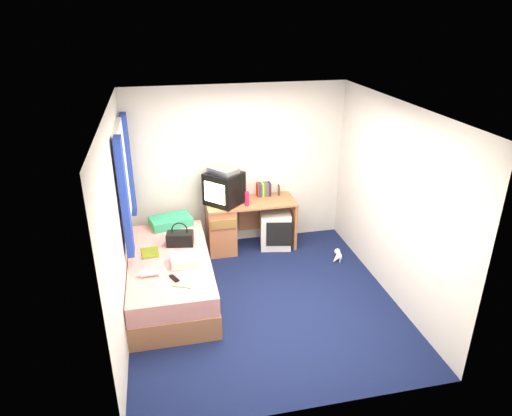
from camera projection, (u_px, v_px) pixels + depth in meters
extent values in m
plane|color=#0C1438|center=(263.00, 301.00, 5.68)|extent=(3.40, 3.40, 0.00)
plane|color=white|center=(265.00, 108.00, 4.70)|extent=(3.40, 3.40, 0.00)
plane|color=silver|center=(238.00, 167.00, 6.71)|extent=(3.20, 0.00, 3.20)
plane|color=silver|center=(312.00, 300.00, 3.67)|extent=(3.20, 0.00, 3.20)
plane|color=silver|center=(118.00, 227.00, 4.88)|extent=(0.00, 3.40, 3.40)
plane|color=silver|center=(393.00, 202.00, 5.50)|extent=(0.00, 3.40, 3.40)
cube|color=#B3734A|center=(171.00, 284.00, 5.75)|extent=(1.00, 2.00, 0.30)
cube|color=olive|center=(215.00, 297.00, 5.49)|extent=(0.02, 0.70, 0.18)
cube|color=white|center=(170.00, 266.00, 5.64)|extent=(0.98, 1.98, 0.24)
cube|color=teal|center=(171.00, 221.00, 6.40)|extent=(0.62, 0.48, 0.12)
cube|color=#B3734A|center=(251.00, 202.00, 6.67)|extent=(1.30, 0.55, 0.03)
cube|color=#B3734A|center=(221.00, 228.00, 6.74)|extent=(0.40, 0.52, 0.72)
cube|color=#B3734A|center=(291.00, 221.00, 6.95)|extent=(0.04, 0.52, 0.72)
cube|color=#B3734A|center=(263.00, 212.00, 7.06)|extent=(0.78, 0.03, 0.55)
cube|color=silver|center=(275.00, 229.00, 6.90)|extent=(0.52, 0.52, 0.56)
cube|color=black|center=(224.00, 188.00, 6.52)|extent=(0.63, 0.63, 0.46)
cube|color=#F6EB9B|center=(215.00, 193.00, 6.35)|extent=(0.26, 0.26, 0.29)
cube|color=#AEAEB0|center=(223.00, 170.00, 6.41)|extent=(0.46, 0.48, 0.07)
cube|color=maroon|center=(258.00, 190.00, 6.82)|extent=(0.03, 0.13, 0.20)
cube|color=navy|center=(260.00, 190.00, 6.82)|extent=(0.03, 0.13, 0.20)
cube|color=gold|center=(263.00, 189.00, 6.83)|extent=(0.03, 0.13, 0.20)
cube|color=#337F33|center=(265.00, 189.00, 6.84)|extent=(0.03, 0.13, 0.20)
cube|color=#7F337F|center=(267.00, 189.00, 6.84)|extent=(0.03, 0.13, 0.20)
cube|color=#262626|center=(269.00, 189.00, 6.85)|extent=(0.03, 0.13, 0.20)
cube|color=#301F10|center=(279.00, 190.00, 6.89)|extent=(0.04, 0.12, 0.14)
cylinder|color=#C61C4C|center=(247.00, 199.00, 6.49)|extent=(0.07, 0.07, 0.20)
cylinder|color=silver|center=(239.00, 195.00, 6.62)|extent=(0.07, 0.07, 0.20)
cube|color=black|center=(180.00, 239.00, 5.87)|extent=(0.37, 0.25, 0.17)
torus|color=black|center=(180.00, 230.00, 5.82)|extent=(0.21, 0.05, 0.21)
cube|color=silver|center=(185.00, 260.00, 5.43)|extent=(0.34, 0.29, 0.11)
cube|color=#B1CA16|center=(150.00, 253.00, 5.69)|extent=(0.23, 0.29, 0.01)
cylinder|color=silver|center=(150.00, 274.00, 5.19)|extent=(0.20, 0.08, 0.07)
cube|color=gold|center=(182.00, 286.00, 5.02)|extent=(0.23, 0.14, 0.01)
cube|color=black|center=(174.00, 278.00, 5.15)|extent=(0.12, 0.17, 0.02)
cube|color=silver|center=(122.00, 177.00, 5.59)|extent=(0.02, 0.90, 1.10)
cube|color=white|center=(117.00, 129.00, 5.35)|extent=(0.06, 1.06, 0.08)
cube|color=white|center=(128.00, 220.00, 5.83)|extent=(0.06, 1.06, 0.08)
cube|color=navy|center=(124.00, 198.00, 5.09)|extent=(0.08, 0.24, 1.40)
cube|color=navy|center=(128.00, 165.00, 6.14)|extent=(0.08, 0.24, 1.40)
cone|color=white|center=(340.00, 255.00, 6.66)|extent=(0.10, 0.22, 0.09)
cone|color=white|center=(336.00, 259.00, 6.55)|extent=(0.22, 0.22, 0.09)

